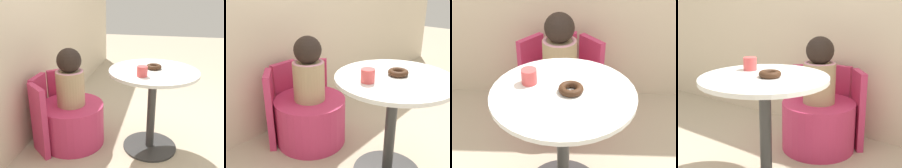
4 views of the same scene
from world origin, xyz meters
TOP-DOWN VIEW (x-y plane):
  - ground_plane at (0.00, 0.00)m, footprint 12.00×12.00m
  - back_wall at (0.00, 1.13)m, footprint 6.00×0.06m
  - round_table at (-0.02, -0.01)m, footprint 0.74×0.74m
  - tub_chair at (-0.07, 0.70)m, footprint 0.58×0.58m
  - booth_backrest at (-0.07, 0.94)m, footprint 0.68×0.25m
  - child_figure at (-0.07, 0.70)m, footprint 0.25×0.25m
  - donut at (0.02, -0.01)m, footprint 0.13×0.13m
  - cup at (-0.20, 0.07)m, footprint 0.08×0.08m

SIDE VIEW (x-z plane):
  - ground_plane at x=0.00m, z-range 0.00..0.00m
  - tub_chair at x=-0.07m, z-range 0.00..0.38m
  - booth_backrest at x=-0.07m, z-range 0.00..0.63m
  - round_table at x=-0.02m, z-range 0.16..0.89m
  - child_figure at x=-0.07m, z-range 0.37..0.88m
  - donut at x=0.02m, z-range 0.73..0.77m
  - cup at x=-0.20m, z-range 0.73..0.81m
  - back_wall at x=0.00m, z-range 0.00..2.40m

